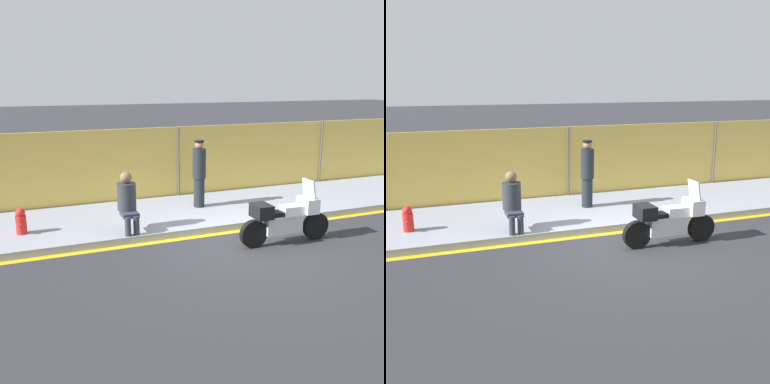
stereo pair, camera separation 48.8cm
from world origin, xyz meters
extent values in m
plane|color=#2D2D33|center=(0.00, 0.00, 0.00)|extent=(120.00, 120.00, 0.00)
cube|color=#8E93A3|center=(0.00, 2.46, 0.09)|extent=(38.27, 3.14, 0.17)
cube|color=gold|center=(0.00, 0.80, 0.00)|extent=(38.27, 0.18, 0.01)
cube|color=gold|center=(0.00, 4.11, 1.11)|extent=(36.36, 0.08, 2.23)
cylinder|color=#4C4C51|center=(0.00, 4.01, 1.11)|extent=(0.05, 0.05, 2.23)
cylinder|color=#4C4C51|center=(5.15, 4.01, 1.11)|extent=(0.05, 0.05, 2.23)
cylinder|color=black|center=(1.75, -0.31, 0.31)|extent=(0.62, 0.15, 0.62)
cylinder|color=black|center=(0.15, -0.28, 0.31)|extent=(0.62, 0.15, 0.62)
cube|color=silver|center=(0.87, -0.30, 0.45)|extent=(0.89, 0.30, 0.41)
cube|color=white|center=(1.09, -0.30, 0.75)|extent=(0.53, 0.32, 0.22)
cube|color=black|center=(0.77, -0.30, 0.71)|extent=(0.60, 0.29, 0.10)
cube|color=white|center=(1.51, -0.31, 0.83)|extent=(0.33, 0.48, 0.34)
cube|color=silver|center=(1.51, -0.31, 1.21)|extent=(0.11, 0.42, 0.42)
cube|color=black|center=(0.32, -0.29, 0.81)|extent=(0.37, 0.51, 0.30)
cylinder|color=#1E2328|center=(0.08, 2.63, 0.57)|extent=(0.30, 0.30, 0.80)
cylinder|color=#1E2328|center=(0.08, 2.63, 1.37)|extent=(0.36, 0.36, 0.80)
sphere|color=#A37556|center=(0.08, 2.63, 1.88)|extent=(0.22, 0.22, 0.22)
cylinder|color=black|center=(0.08, 2.63, 1.98)|extent=(0.26, 0.26, 0.05)
cylinder|color=#2D3342|center=(-2.32, 1.00, 0.39)|extent=(0.14, 0.14, 0.44)
cylinder|color=#2D3342|center=(-2.13, 1.00, 0.39)|extent=(0.14, 0.14, 0.44)
cube|color=#2D3342|center=(-2.22, 1.22, 0.61)|extent=(0.37, 0.44, 0.10)
cylinder|color=#2D3338|center=(-2.22, 1.44, 0.97)|extent=(0.43, 0.43, 0.62)
sphere|color=brown|center=(-2.22, 1.44, 1.41)|extent=(0.27, 0.27, 0.27)
cylinder|color=red|center=(-4.53, 2.05, 0.38)|extent=(0.24, 0.24, 0.42)
sphere|color=red|center=(-4.53, 2.05, 0.66)|extent=(0.21, 0.21, 0.21)
cylinder|color=red|center=(-4.53, 1.92, 0.40)|extent=(0.08, 0.10, 0.08)
camera|label=1|loc=(-4.54, -8.36, 3.56)|focal=42.00mm
camera|label=2|loc=(-4.08, -8.54, 3.56)|focal=42.00mm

